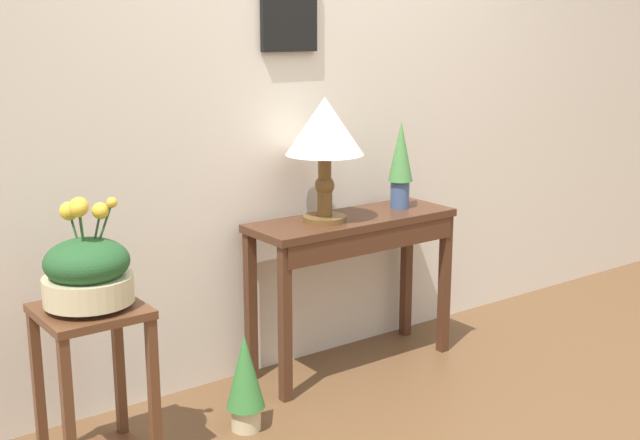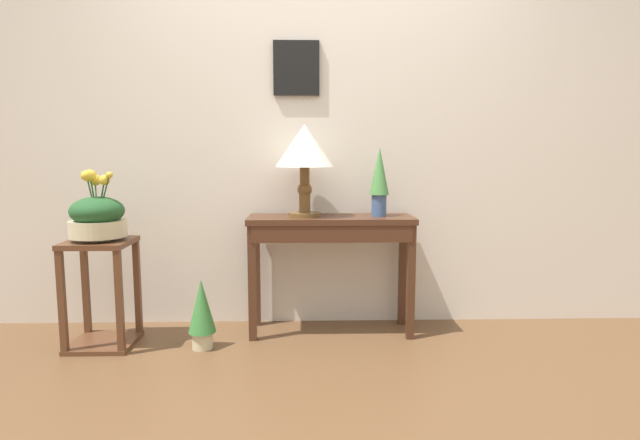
% 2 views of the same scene
% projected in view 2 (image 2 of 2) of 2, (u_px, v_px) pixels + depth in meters
% --- Properties ---
extents(ground_plane, '(12.00, 12.00, 0.01)m').
position_uv_depth(ground_plane, '(321.00, 432.00, 2.11)').
color(ground_plane, brown).
extents(back_wall_with_art, '(9.00, 0.13, 2.80)m').
position_uv_depth(back_wall_with_art, '(315.00, 108.00, 3.35)').
color(back_wall_with_art, beige).
rests_on(back_wall_with_art, ground).
extents(console_table, '(1.00, 0.34, 0.73)m').
position_uv_depth(console_table, '(331.00, 238.00, 3.17)').
color(console_table, '#472819').
rests_on(console_table, ground).
extents(table_lamp, '(0.35, 0.35, 0.55)m').
position_uv_depth(table_lamp, '(305.00, 150.00, 3.12)').
color(table_lamp, brown).
rests_on(table_lamp, console_table).
extents(potted_plant_on_console, '(0.12, 0.12, 0.42)m').
position_uv_depth(potted_plant_on_console, '(379.00, 178.00, 3.16)').
color(potted_plant_on_console, '#3D5684').
rests_on(potted_plant_on_console, console_table).
extents(pedestal_stand_left, '(0.36, 0.36, 0.62)m').
position_uv_depth(pedestal_stand_left, '(102.00, 293.00, 3.00)').
color(pedestal_stand_left, '#56331E').
rests_on(pedestal_stand_left, ground).
extents(planter_bowl_wide, '(0.31, 0.31, 0.40)m').
position_uv_depth(planter_bowl_wide, '(97.00, 216.00, 2.95)').
color(planter_bowl_wide, beige).
rests_on(planter_bowl_wide, pedestal_stand_left).
extents(potted_plant_floor, '(0.16, 0.16, 0.41)m').
position_uv_depth(potted_plant_floor, '(202.00, 311.00, 2.96)').
color(potted_plant_floor, beige).
rests_on(potted_plant_floor, ground).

